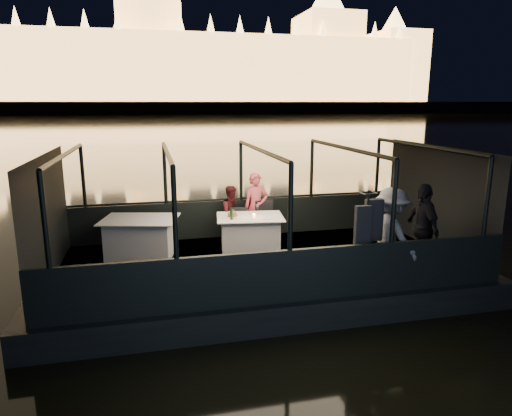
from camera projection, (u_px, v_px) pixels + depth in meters
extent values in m
plane|color=black|center=(160.00, 123.00, 85.45)|extent=(500.00, 500.00, 0.00)
cube|color=black|center=(260.00, 284.00, 9.54)|extent=(8.60, 4.40, 1.00)
cube|color=black|center=(260.00, 263.00, 9.43)|extent=(8.00, 4.00, 0.04)
cube|color=black|center=(241.00, 217.00, 11.22)|extent=(8.00, 0.08, 0.90)
cube|color=black|center=(289.00, 276.00, 7.43)|extent=(8.00, 0.08, 0.90)
cube|color=#423D33|center=(152.00, 109.00, 208.57)|extent=(400.00, 140.00, 6.00)
cube|color=silver|center=(250.00, 233.00, 10.11)|extent=(1.58, 1.23, 0.77)
cube|color=silver|center=(141.00, 238.00, 9.71)|extent=(1.77, 1.46, 0.82)
cube|color=black|center=(240.00, 225.00, 10.50)|extent=(0.48, 0.48, 0.82)
cube|color=black|center=(266.00, 223.00, 10.66)|extent=(0.51, 0.51, 0.96)
imported|color=#D14C56|center=(256.00, 209.00, 10.82)|extent=(0.58, 0.39, 1.60)
imported|color=#3F1116|center=(232.00, 210.00, 10.67)|extent=(0.78, 0.70, 1.33)
imported|color=silver|center=(390.00, 237.00, 8.22)|extent=(0.95, 1.27, 1.75)
imported|color=black|center=(422.00, 228.00, 8.79)|extent=(0.47, 1.03, 1.73)
cylinder|color=#143816|center=(231.00, 213.00, 9.74)|extent=(0.07, 0.07, 0.27)
cylinder|color=brown|center=(232.00, 215.00, 10.01)|extent=(0.27, 0.27, 0.08)
cylinder|color=gold|center=(254.00, 216.00, 9.90)|extent=(0.07, 0.07, 0.08)
cylinder|color=white|center=(267.00, 218.00, 9.84)|extent=(0.28, 0.28, 0.01)
cylinder|color=white|center=(237.00, 216.00, 10.04)|extent=(0.30, 0.30, 0.02)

